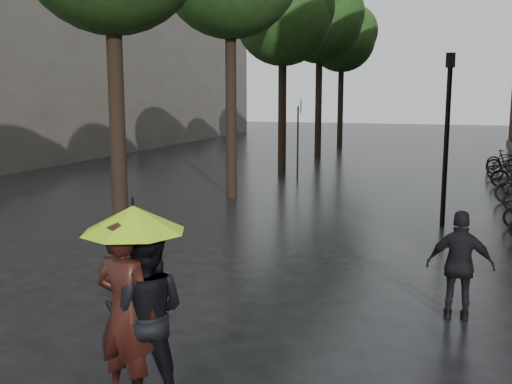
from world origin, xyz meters
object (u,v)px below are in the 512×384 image
at_px(person_burgundy, 126,313).
at_px(person_black, 146,314).
at_px(lamp_post, 447,123).
at_px(pedestrian_walking, 460,265).

bearing_deg(person_burgundy, person_black, -117.81).
distance_m(person_burgundy, person_black, 0.22).
bearing_deg(lamp_post, pedestrian_walking, -86.58).
bearing_deg(person_black, pedestrian_walking, -148.73).
bearing_deg(pedestrian_walking, person_burgundy, 45.30).
xyz_separation_m(person_burgundy, pedestrian_walking, (3.20, 3.48, -0.18)).
relative_size(person_burgundy, person_black, 1.07).
xyz_separation_m(person_black, lamp_post, (2.71, 9.42, 1.56)).
height_order(person_burgundy, person_black, person_burgundy).
bearing_deg(pedestrian_walking, person_black, 45.04).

